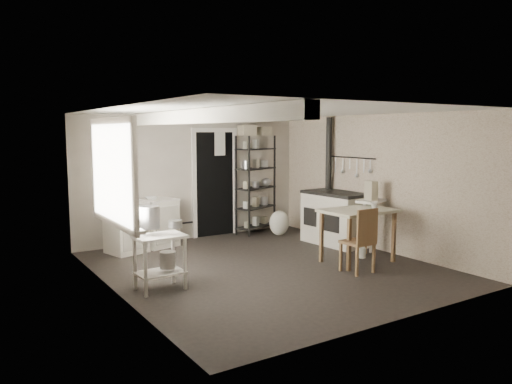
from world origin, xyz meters
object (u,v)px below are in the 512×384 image
prep_table (160,259)px  base_cabinets (142,223)px  chair (358,239)px  flour_sack (279,223)px  stove (336,220)px  stockpot (149,217)px  shelf_rack (256,185)px  work_table (358,238)px

prep_table → base_cabinets: 2.33m
prep_table → chair: 2.79m
flour_sack → base_cabinets: bearing=173.4°
prep_table → stove: 3.74m
base_cabinets → chair: (2.10, -3.02, 0.02)m
chair → prep_table: bearing=163.3°
stockpot → prep_table: bearing=-26.8°
shelf_rack → stockpot: bearing=-164.2°
work_table → shelf_rack: bearing=91.6°
shelf_rack → prep_table: bearing=-162.6°
chair → flour_sack: 2.77m
stove → work_table: stove is taller
prep_table → flour_sack: bearing=31.0°
prep_table → shelf_rack: size_ratio=0.37×
chair → flour_sack: bearing=77.6°
prep_table → work_table: bearing=-6.5°
stockpot → flour_sack: 3.91m
stockpot → base_cabinets: (0.69, 2.20, -0.48)m
shelf_rack → work_table: 2.86m
shelf_rack → work_table: shelf_rack is taller
prep_table → work_table: (3.09, -0.35, -0.02)m
chair → stockpot: bearing=162.8°
shelf_rack → flour_sack: shelf_rack is taller
base_cabinets → shelf_rack: (2.43, 0.19, 0.49)m
shelf_rack → flour_sack: size_ratio=4.00×
stove → chair: (-0.97, -1.54, 0.04)m
work_table → flour_sack: (0.15, 2.30, -0.14)m
base_cabinets → shelf_rack: shelf_rack is taller
work_table → stove: bearing=63.6°
base_cabinets → flour_sack: bearing=-21.4°
stove → work_table: size_ratio=1.10×
flour_sack → stove: bearing=-70.3°
stove → flour_sack: stove is taller
stockpot → work_table: bearing=-7.3°
stove → shelf_rack: bearing=107.2°
chair → shelf_rack: bearing=83.3°
flour_sack → chair: bearing=-101.5°
base_cabinets → stove: stove is taller
shelf_rack → chair: (-0.33, -3.21, -0.46)m
stockpot → shelf_rack: (3.12, 2.39, 0.01)m
stove → work_table: (-0.56, -1.13, -0.06)m
stockpot → flour_sack: size_ratio=0.59×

